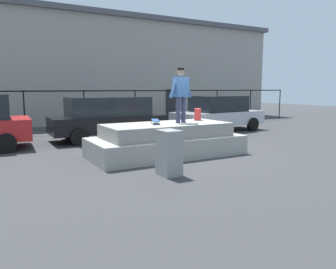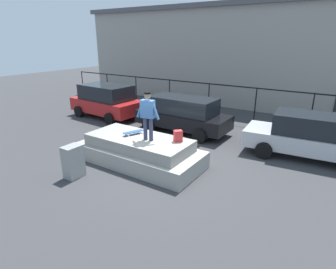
{
  "view_description": "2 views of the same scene",
  "coord_description": "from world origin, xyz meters",
  "px_view_note": "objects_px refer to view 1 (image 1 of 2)",
  "views": [
    {
      "loc": [
        -5.65,
        -8.88,
        2.06
      ],
      "look_at": [
        -0.26,
        0.66,
        0.53
      ],
      "focal_mm": 35.36,
      "sensor_mm": 36.0,
      "label": 1
    },
    {
      "loc": [
        5.3,
        -7.35,
        4.36
      ],
      "look_at": [
        -0.19,
        1.0,
        0.88
      ],
      "focal_mm": 29.64,
      "sensor_mm": 36.0,
      "label": 2
    }
  ],
  "objects_px": {
    "car_black_hatchback_mid": "(108,117)",
    "utility_box": "(169,153)",
    "skateboarder": "(181,91)",
    "car_silver_sedan_far": "(218,113)",
    "backpack": "(198,114)",
    "skateboard": "(155,120)"
  },
  "relations": [
    {
      "from": "utility_box",
      "to": "car_silver_sedan_far",
      "type": "bearing_deg",
      "value": 43.95
    },
    {
      "from": "car_silver_sedan_far",
      "to": "utility_box",
      "type": "xyz_separation_m",
      "value": [
        -6.16,
        -5.98,
        -0.32
      ]
    },
    {
      "from": "skateboard",
      "to": "car_black_hatchback_mid",
      "type": "xyz_separation_m",
      "value": [
        -0.15,
        3.85,
        -0.19
      ]
    },
    {
      "from": "car_black_hatchback_mid",
      "to": "utility_box",
      "type": "xyz_separation_m",
      "value": [
        -0.61,
        -6.01,
        -0.37
      ]
    },
    {
      "from": "skateboarder",
      "to": "car_black_hatchback_mid",
      "type": "relative_size",
      "value": 0.37
    },
    {
      "from": "skateboarder",
      "to": "car_silver_sedan_far",
      "type": "height_order",
      "value": "skateboarder"
    },
    {
      "from": "car_black_hatchback_mid",
      "to": "utility_box",
      "type": "height_order",
      "value": "car_black_hatchback_mid"
    },
    {
      "from": "skateboarder",
      "to": "car_silver_sedan_far",
      "type": "bearing_deg",
      "value": 40.82
    },
    {
      "from": "skateboard",
      "to": "car_silver_sedan_far",
      "type": "xyz_separation_m",
      "value": [
        5.4,
        3.82,
        -0.23
      ]
    },
    {
      "from": "skateboarder",
      "to": "backpack",
      "type": "distance_m",
      "value": 1.3
    },
    {
      "from": "skateboarder",
      "to": "utility_box",
      "type": "bearing_deg",
      "value": -127.9
    },
    {
      "from": "car_silver_sedan_far",
      "to": "utility_box",
      "type": "distance_m",
      "value": 8.59
    },
    {
      "from": "backpack",
      "to": "car_black_hatchback_mid",
      "type": "relative_size",
      "value": 0.09
    },
    {
      "from": "skateboarder",
      "to": "skateboard",
      "type": "relative_size",
      "value": 2.12
    },
    {
      "from": "car_silver_sedan_far",
      "to": "car_black_hatchback_mid",
      "type": "bearing_deg",
      "value": 179.69
    },
    {
      "from": "skateboarder",
      "to": "backpack",
      "type": "xyz_separation_m",
      "value": [
        0.94,
        0.44,
        -0.78
      ]
    },
    {
      "from": "backpack",
      "to": "car_black_hatchback_mid",
      "type": "distance_m",
      "value": 4.04
    },
    {
      "from": "skateboarder",
      "to": "utility_box",
      "type": "relative_size",
      "value": 1.54
    },
    {
      "from": "skateboard",
      "to": "backpack",
      "type": "distance_m",
      "value": 1.78
    },
    {
      "from": "car_black_hatchback_mid",
      "to": "utility_box",
      "type": "bearing_deg",
      "value": -95.83
    },
    {
      "from": "car_silver_sedan_far",
      "to": "utility_box",
      "type": "height_order",
      "value": "car_silver_sedan_far"
    },
    {
      "from": "car_black_hatchback_mid",
      "to": "car_silver_sedan_far",
      "type": "distance_m",
      "value": 5.55
    }
  ]
}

